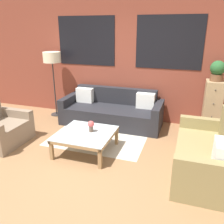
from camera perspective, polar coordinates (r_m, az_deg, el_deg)
ground_plane at (r=3.85m, az=-7.08°, el=-13.54°), size 16.00×16.00×0.00m
wall_back_brick at (r=5.56m, az=3.28°, el=12.51°), size 8.40×0.09×2.80m
rug at (r=4.85m, az=-3.13°, el=-5.96°), size 1.88×1.40×0.00m
couch_dark at (r=5.41m, az=-0.01°, el=0.01°), size 2.25×0.88×0.78m
settee_vintage at (r=3.84m, az=21.92°, el=-9.68°), size 0.80×1.62×0.92m
armchair_corner at (r=4.98m, az=-25.35°, el=-3.79°), size 0.80×0.93×0.84m
coffee_table at (r=4.20m, az=-6.33°, el=-5.59°), size 0.94×0.94×0.37m
floor_lamp at (r=5.89m, az=-14.20°, el=12.02°), size 0.41×0.41×1.56m
drawer_cabinet at (r=5.30m, az=22.90°, el=1.07°), size 0.34×0.42×1.10m
potted_plant at (r=5.13m, az=24.03°, el=9.12°), size 0.29×0.29×0.40m
flower_vase at (r=4.17m, az=-5.09°, el=-3.23°), size 0.11×0.11×0.20m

